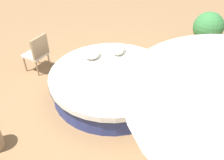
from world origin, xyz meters
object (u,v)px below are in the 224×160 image
Objects in this scene: throw_pillow_0 at (141,58)px; planter at (208,29)px; throw_pillow_2 at (92,53)px; round_bed at (112,82)px; patio_chair at (37,51)px; throw_pillow_1 at (118,49)px.

throw_pillow_0 is 0.37× the size of planter.
planter reaches higher than throw_pillow_0.
planter reaches higher than throw_pillow_2.
round_bed is 2.51× the size of planter.
patio_chair reaches higher than round_bed.
throw_pillow_1 is 1.07× the size of throw_pillow_2.
throw_pillow_2 is at bearing -62.67° from throw_pillow_1.
throw_pillow_0 is 0.77× the size of throw_pillow_1.
round_bed is 5.63× the size of throw_pillow_2.
throw_pillow_1 is at bearing 178.09° from round_bed.
planter is at bearing 122.43° from throw_pillow_2.
patio_chair is at bearing -81.45° from throw_pillow_1.
throw_pillow_0 is at bearing 58.57° from throw_pillow_1.
throw_pillow_2 is 3.62m from planter.
throw_pillow_0 is at bearing 131.84° from round_bed.
round_bed is 2.84× the size of patio_chair.
throw_pillow_2 reaches higher than throw_pillow_1.
planter is (-1.94, 3.06, -0.02)m from throw_pillow_2.
patio_chair reaches higher than throw_pillow_2.
patio_chair is 0.88× the size of planter.
patio_chair is 4.87m from planter.
round_bed is 0.90m from throw_pillow_2.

